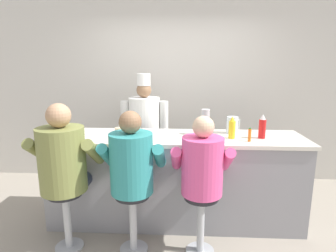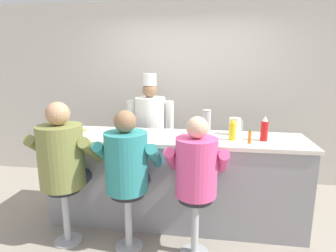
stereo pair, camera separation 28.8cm
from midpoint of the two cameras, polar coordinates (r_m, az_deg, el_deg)
name	(u,v)px [view 1 (the left image)]	position (r m, az deg, el deg)	size (l,w,h in m)	color
ground_plane	(174,236)	(3.18, -1.60, -21.53)	(20.00, 20.00, 0.00)	#9E9384
wall_back	(178,93)	(4.33, 0.07, 6.72)	(10.00, 0.06, 2.70)	beige
diner_counter	(175,178)	(3.26, -1.14, -10.64)	(2.83, 0.71, 1.00)	gray
ketchup_bottle_red	(262,127)	(3.10, 16.13, -0.22)	(0.07, 0.07, 0.26)	red
mustard_bottle_yellow	(232,128)	(3.02, 10.24, -0.45)	(0.07, 0.07, 0.24)	yellow
hot_sauce_bottle_orange	(250,135)	(2.95, 13.60, -1.80)	(0.03, 0.03, 0.14)	orange
water_pitcher_clear	(232,125)	(3.26, 10.50, 0.18)	(0.15, 0.13, 0.19)	silver
breakfast_plate	(80,133)	(3.37, -19.89, -1.39)	(0.23, 0.23, 0.05)	white
cereal_bowl	(205,139)	(2.87, 4.73, -2.66)	(0.17, 0.17, 0.06)	#B24C47
coffee_mug_tan	(120,132)	(3.13, -12.37, -1.24)	(0.15, 0.10, 0.10)	beige
cup_stack_steel	(205,122)	(3.13, 5.02, 0.80)	(0.10, 0.10, 0.29)	#B7BABF
diner_seated_olive	(64,162)	(2.88, -23.10, -6.81)	(0.65, 0.64, 1.44)	#B2B5BA
diner_seated_teal	(132,166)	(2.67, -10.39, -8.11)	(0.60, 0.59, 1.38)	#B2B5BA
diner_seated_pink	(202,170)	(2.60, 3.75, -8.88)	(0.57, 0.56, 1.34)	#B2B5BA
cook_in_whites_near	(145,129)	(3.87, -6.91, -0.62)	(0.65, 0.42, 1.66)	#232328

